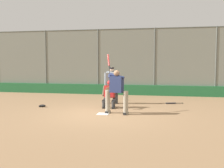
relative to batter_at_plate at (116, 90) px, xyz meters
The scene contains 10 objects.
ground_plane 1.03m from the batter_at_plate, 17.28° to the left, with size 160.00×160.00×0.00m, color #93704C.
home_plate_marker 1.02m from the batter_at_plate, 17.28° to the left, with size 0.43×0.43×0.01m, color white.
backstop_fence 6.02m from the batter_at_plate, 85.33° to the right, with size 17.01×0.08×3.92m.
padding_wall 5.84m from the batter_at_plate, 85.25° to the right, with size 16.59×0.18×0.60m, color #236638.
bleachers_beyond 8.77m from the batter_at_plate, 93.85° to the right, with size 11.85×3.05×1.80m.
batter_at_plate is the anchor object (origin of this frame).
catcher_behind_plate 1.36m from the batter_at_plate, 67.14° to the right, with size 0.62×0.71×1.17m.
umpire_home 2.46m from the batter_at_plate, 74.66° to the right, with size 0.70×0.42×1.71m.
spare_bat_near_backstop 3.62m from the batter_at_plate, 127.41° to the right, with size 0.82×0.25×0.07m.
fielding_glove_on_dirt 3.63m from the batter_at_plate, 14.22° to the right, with size 0.29×0.22×0.10m.
Camera 1 is at (-2.17, 9.43, 1.93)m, focal length 42.00 mm.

